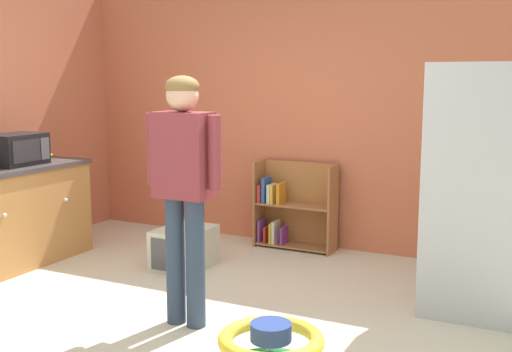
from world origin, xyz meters
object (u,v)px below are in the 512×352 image
(banana_bunch, at_px, (47,155))
(red_cup, at_px, (29,154))
(standing_person, at_px, (184,176))
(refrigerator, at_px, (479,190))
(pet_carrier, at_px, (184,248))
(bookshelf, at_px, (292,209))
(baby_walker, at_px, (271,350))
(microwave, at_px, (16,149))

(banana_bunch, height_order, red_cup, red_cup)
(standing_person, bearing_deg, refrigerator, 33.79)
(standing_person, relative_size, red_cup, 17.81)
(standing_person, bearing_deg, pet_carrier, 123.38)
(refrigerator, xyz_separation_m, pet_carrier, (-2.45, -0.07, -0.71))
(pet_carrier, xyz_separation_m, banana_bunch, (-1.52, -0.06, 0.75))
(banana_bunch, bearing_deg, bookshelf, 27.95)
(bookshelf, distance_m, baby_walker, 2.78)
(microwave, relative_size, banana_bunch, 3.03)
(bookshelf, distance_m, red_cup, 2.60)
(refrigerator, relative_size, banana_bunch, 11.24)
(baby_walker, relative_size, red_cup, 6.36)
(banana_bunch, bearing_deg, refrigerator, 1.85)
(refrigerator, bearing_deg, red_cup, -176.69)
(bookshelf, xyz_separation_m, pet_carrier, (-0.58, -1.06, -0.20))
(pet_carrier, bearing_deg, banana_bunch, -177.93)
(banana_bunch, relative_size, red_cup, 1.67)
(baby_walker, distance_m, pet_carrier, 2.19)
(red_cup, bearing_deg, microwave, -58.42)
(standing_person, height_order, pet_carrier, standing_person)
(refrigerator, bearing_deg, baby_walker, -118.89)
(baby_walker, distance_m, banana_bunch, 3.50)
(refrigerator, bearing_deg, standing_person, -146.21)
(pet_carrier, relative_size, banana_bunch, 3.49)
(microwave, bearing_deg, banana_bunch, 101.24)
(refrigerator, height_order, red_cup, refrigerator)
(banana_bunch, bearing_deg, pet_carrier, 2.07)
(microwave, bearing_deg, pet_carrier, 19.65)
(refrigerator, distance_m, banana_bunch, 3.97)
(refrigerator, relative_size, red_cup, 18.74)
(refrigerator, xyz_separation_m, banana_bunch, (-3.97, -0.13, 0.04))
(bookshelf, xyz_separation_m, banana_bunch, (-2.10, -1.12, 0.55))
(standing_person, bearing_deg, red_cup, 158.68)
(bookshelf, distance_m, banana_bunch, 2.44)
(bookshelf, height_order, standing_person, standing_person)
(bookshelf, relative_size, standing_person, 0.50)
(refrigerator, bearing_deg, bookshelf, 152.14)
(microwave, distance_m, banana_bunch, 0.48)
(red_cup, bearing_deg, pet_carrier, 5.67)
(bookshelf, height_order, banana_bunch, banana_bunch)
(bookshelf, xyz_separation_m, baby_walker, (0.98, -2.59, -0.22))
(bookshelf, relative_size, microwave, 1.77)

